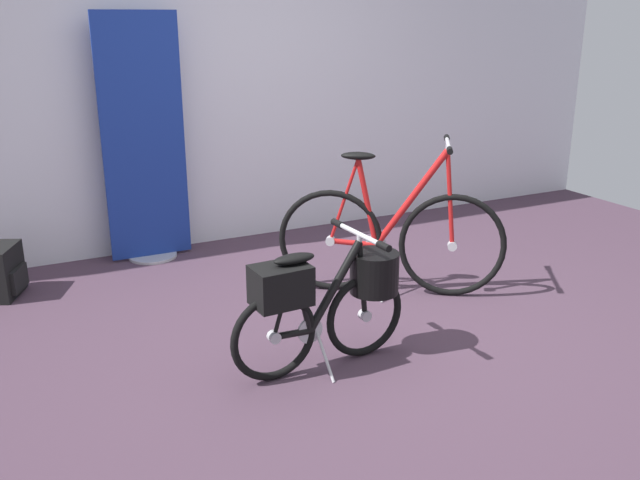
% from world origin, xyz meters
% --- Properties ---
extents(ground_plane, '(7.49, 7.49, 0.00)m').
position_xyz_m(ground_plane, '(0.00, 0.00, 0.00)').
color(ground_plane, '#473342').
extents(back_wall, '(7.49, 0.10, 2.91)m').
position_xyz_m(back_wall, '(0.00, 2.18, 1.45)').
color(back_wall, silver).
rests_on(back_wall, ground_plane).
extents(floor_banner_stand, '(0.60, 0.36, 1.80)m').
position_xyz_m(floor_banner_stand, '(-0.71, 1.95, 0.81)').
color(floor_banner_stand, '#B7B7BC').
rests_on(floor_banner_stand, ground_plane).
extents(folding_bike_foreground, '(1.01, 0.53, 0.72)m').
position_xyz_m(folding_bike_foreground, '(-0.29, -0.16, 0.39)').
color(folding_bike_foreground, black).
rests_on(folding_bike_foreground, ground_plane).
extents(display_bike_left, '(1.25, 0.87, 1.03)m').
position_xyz_m(display_bike_left, '(0.53, 0.54, 0.39)').
color(display_bike_left, black).
rests_on(display_bike_left, ground_plane).
extents(backpack_on_floor, '(0.34, 0.39, 0.34)m').
position_xyz_m(backpack_on_floor, '(-1.78, 1.64, 0.17)').
color(backpack_on_floor, black).
rests_on(backpack_on_floor, ground_plane).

